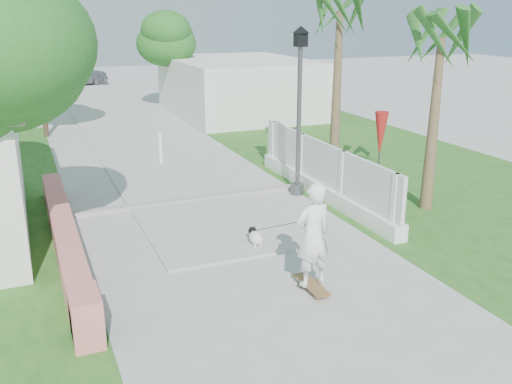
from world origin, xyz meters
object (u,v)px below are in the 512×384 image
bollard (161,147)px  skateboarder (300,233)px  patio_umbrella (381,135)px  dog (255,237)px  street_lamp (299,106)px  parked_car (71,74)px

bollard → skateboarder: skateboarder is taller
patio_umbrella → dog: size_ratio=3.88×
bollard → dog: bollard is taller
patio_umbrella → dog: patio_umbrella is taller
bollard → skateboarder: 9.29m
street_lamp → patio_umbrella: bearing=-27.8°
street_lamp → patio_umbrella: size_ratio=1.93×
bollard → parked_car: parked_car is taller
patio_umbrella → skateboarder: size_ratio=0.79×
bollard → street_lamp: bearing=-59.0°
bollard → patio_umbrella: bearing=-50.1°
street_lamp → skateboarder: size_ratio=1.53×
street_lamp → dog: size_ratio=7.50×
parked_car → dog: bearing=167.6°
bollard → parked_car: (-0.72, 22.03, 0.23)m
parked_car → patio_umbrella: bearing=176.7°
patio_umbrella → parked_car: patio_umbrella is taller
patio_umbrella → skateboarder: (-4.25, -3.77, -0.71)m
bollard → skateboarder: size_ratio=0.38×
patio_umbrella → dog: 4.98m
skateboarder → dog: size_ratio=4.91×
patio_umbrella → skateboarder: 5.73m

